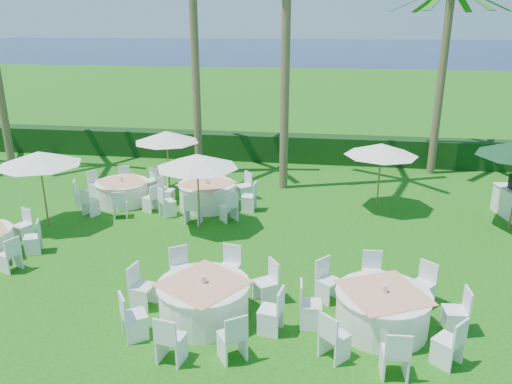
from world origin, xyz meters
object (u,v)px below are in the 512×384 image
banquet_table_d (122,192)px  umbrella_b (197,161)px  banquet_table_e (207,195)px  banquet_table_b (204,300)px  umbrella_c (167,137)px  banquet_table_c (382,309)px  umbrella_d (381,150)px  umbrella_a (39,158)px

banquet_table_d → umbrella_b: 4.08m
banquet_table_e → umbrella_b: bearing=-83.7°
banquet_table_b → umbrella_c: 8.86m
banquet_table_b → umbrella_c: bearing=112.8°
banquet_table_d → banquet_table_e: (3.04, 0.05, 0.03)m
banquet_table_c → umbrella_d: bearing=86.3°
banquet_table_d → umbrella_d: umbrella_d is taller
banquet_table_e → banquet_table_b: bearing=-76.7°
banquet_table_d → umbrella_d: (8.80, 0.75, 1.66)m
banquet_table_b → umbrella_b: umbrella_b is taller
umbrella_a → umbrella_b: umbrella_a is taller
banquet_table_c → banquet_table_e: bearing=129.4°
umbrella_c → umbrella_d: (7.56, -0.67, -0.03)m
banquet_table_b → umbrella_d: bearing=60.3°
banquet_table_e → umbrella_a: umbrella_a is taller
banquet_table_b → umbrella_b: (-1.37, 4.83, 1.70)m
umbrella_a → umbrella_b: size_ratio=1.01×
umbrella_c → banquet_table_c: bearing=-47.8°
umbrella_b → umbrella_c: umbrella_b is taller
umbrella_a → umbrella_b: (4.75, 0.51, -0.03)m
banquet_table_b → umbrella_c: (-3.37, 8.02, 1.66)m
banquet_table_c → umbrella_a: bearing=157.3°
banquet_table_e → umbrella_a: (-4.55, -2.34, 1.73)m
banquet_table_b → banquet_table_e: 6.84m
banquet_table_e → umbrella_b: 2.51m
banquet_table_c → umbrella_d: umbrella_d is taller
banquet_table_c → banquet_table_d: banquet_table_c is taller
banquet_table_d → umbrella_d: size_ratio=1.29×
umbrella_a → umbrella_c: umbrella_a is taller
banquet_table_c → umbrella_d: size_ratio=1.41×
banquet_table_e → umbrella_b: size_ratio=1.38×
banquet_table_c → umbrella_d: (0.46, 7.16, 1.63)m
umbrella_b → umbrella_d: umbrella_b is taller
umbrella_d → banquet_table_d: bearing=-175.1°
banquet_table_d → banquet_table_c: bearing=-37.6°
banquet_table_c → banquet_table_d: bearing=142.4°
banquet_table_d → umbrella_b: (3.24, -1.78, 1.73)m
banquet_table_c → umbrella_a: (-9.86, 4.13, 1.73)m
banquet_table_b → umbrella_c: size_ratio=1.47×
banquet_table_d → umbrella_a: size_ratio=1.25×
banquet_table_c → banquet_table_d: 10.53m
umbrella_d → umbrella_a: bearing=-163.6°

